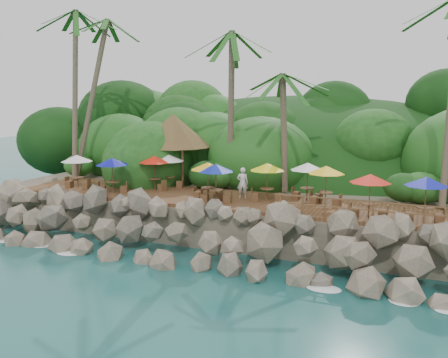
% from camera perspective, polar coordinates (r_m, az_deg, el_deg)
% --- Properties ---
extents(ground, '(140.00, 140.00, 0.00)m').
position_cam_1_polar(ground, '(22.92, -5.93, -10.74)').
color(ground, '#19514F').
rests_on(ground, ground).
extents(land_base, '(32.00, 25.20, 2.10)m').
position_cam_1_polar(land_base, '(36.98, 6.02, -1.22)').
color(land_base, gray).
rests_on(land_base, ground).
extents(jungle_hill, '(44.80, 28.00, 15.40)m').
position_cam_1_polar(jungle_hill, '(44.29, 8.81, -0.87)').
color(jungle_hill, '#143811').
rests_on(jungle_hill, ground).
extents(seawall, '(29.00, 4.00, 2.30)m').
position_cam_1_polar(seawall, '(24.24, -3.69, -6.71)').
color(seawall, gray).
rests_on(seawall, ground).
extents(terrace, '(26.00, 5.00, 0.20)m').
position_cam_1_polar(terrace, '(27.51, 0.00, -2.47)').
color(terrace, brown).
rests_on(terrace, land_base).
extents(jungle_foliage, '(44.00, 16.00, 12.00)m').
position_cam_1_polar(jungle_foliage, '(36.25, 5.53, -3.12)').
color(jungle_foliage, '#143811').
rests_on(jungle_foliage, ground).
extents(foam_line, '(25.20, 0.80, 0.06)m').
position_cam_1_polar(foam_line, '(23.15, -5.57, -10.44)').
color(foam_line, white).
rests_on(foam_line, ground).
extents(palms, '(33.40, 6.71, 12.90)m').
position_cam_1_polar(palms, '(29.40, 3.66, 17.70)').
color(palms, brown).
rests_on(palms, ground).
extents(palapa, '(5.15, 5.15, 4.60)m').
position_cam_1_polar(palapa, '(32.65, -6.03, 5.75)').
color(palapa, brown).
rests_on(palapa, ground).
extents(dining_clusters, '(22.29, 5.16, 2.12)m').
position_cam_1_polar(dining_clusters, '(26.73, 0.67, 1.24)').
color(dining_clusters, brown).
rests_on(dining_clusters, terrace).
extents(railing, '(8.30, 0.10, 1.00)m').
position_cam_1_polar(railing, '(23.15, 15.94, -3.35)').
color(railing, brown).
rests_on(railing, terrace).
extents(waiter, '(0.75, 0.61, 1.77)m').
position_cam_1_polar(waiter, '(27.28, 2.22, -0.46)').
color(waiter, white).
rests_on(waiter, terrace).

